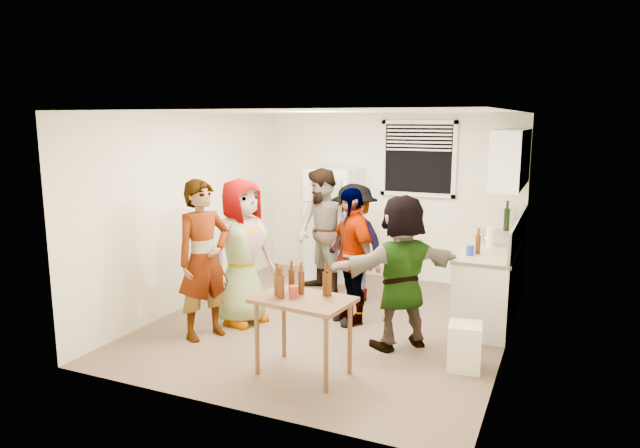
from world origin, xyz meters
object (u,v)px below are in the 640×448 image
at_px(wine_bottle, 506,231).
at_px(guest_orange, 399,346).
at_px(guest_back_left, 322,293).
at_px(guest_black, 351,321).
at_px(guest_grey, 244,322).
at_px(guest_back_right, 354,301).
at_px(beer_bottle_table, 279,297).
at_px(blue_cup, 470,255).
at_px(beer_bottle_counter, 478,254).
at_px(guest_stripe, 207,336).
at_px(serving_table, 304,373).
at_px(refrigerator, 334,223).
at_px(red_cup, 294,298).
at_px(kettle, 488,245).
at_px(trash_bin, 464,345).

relative_size(wine_bottle, guest_orange, 0.19).
relative_size(guest_back_left, guest_orange, 1.06).
bearing_deg(guest_black, guest_grey, -112.96).
bearing_deg(wine_bottle, guest_back_right, -147.04).
distance_m(beer_bottle_table, guest_grey, 1.66).
height_order(blue_cup, guest_black, blue_cup).
xyz_separation_m(beer_bottle_counter, guest_grey, (-2.59, -0.91, -0.90)).
bearing_deg(guest_grey, guest_stripe, -176.47).
xyz_separation_m(beer_bottle_table, guest_orange, (0.89, 1.09, -0.76)).
bearing_deg(guest_orange, wine_bottle, -153.63).
xyz_separation_m(blue_cup, serving_table, (-1.25, -1.79, -0.90)).
bearing_deg(guest_back_left, beer_bottle_table, -44.65).
bearing_deg(blue_cup, guest_back_right, 162.20).
height_order(refrigerator, guest_stripe, refrigerator).
xyz_separation_m(guest_back_left, guest_orange, (1.53, -1.41, 0.00)).
distance_m(blue_cup, red_cup, 2.26).
relative_size(refrigerator, guest_orange, 1.02).
distance_m(refrigerator, guest_back_right, 1.47).
bearing_deg(wine_bottle, refrigerator, -175.48).
bearing_deg(kettle, trash_bin, -73.66).
bearing_deg(wine_bottle, guest_back_left, -156.47).
height_order(serving_table, beer_bottle_table, beer_bottle_table).
relative_size(blue_cup, guest_orange, 0.07).
bearing_deg(guest_black, wine_bottle, 93.91).
relative_size(serving_table, guest_orange, 0.54).
bearing_deg(guest_grey, guest_black, -47.60).
xyz_separation_m(beer_bottle_table, guest_back_right, (-0.11, 2.35, -0.76)).
bearing_deg(guest_back_right, red_cup, -56.27).
xyz_separation_m(trash_bin, guest_back_left, (-2.27, 1.72, -0.25)).
height_order(refrigerator, red_cup, refrigerator).
distance_m(refrigerator, serving_table, 3.53).
relative_size(refrigerator, beer_bottle_counter, 7.67).
bearing_deg(guest_orange, kettle, -161.88).
relative_size(blue_cup, guest_back_right, 0.07).
bearing_deg(guest_back_right, trash_bin, -14.60).
xyz_separation_m(beer_bottle_table, guest_black, (0.14, 1.58, -0.76)).
height_order(guest_back_left, guest_black, guest_back_left).
xyz_separation_m(blue_cup, guest_black, (-1.34, -0.26, -0.90)).
height_order(refrigerator, guest_grey, refrigerator).
xyz_separation_m(blue_cup, guest_back_right, (-1.58, 0.51, -0.90)).
xyz_separation_m(trash_bin, guest_orange, (-0.74, 0.31, -0.25)).
bearing_deg(guest_back_right, refrigerator, 153.29).
height_order(beer_bottle_counter, guest_back_left, beer_bottle_counter).
relative_size(kettle, serving_table, 0.24).
bearing_deg(serving_table, blue_cup, 55.19).
bearing_deg(guest_back_left, guest_black, -18.93).
bearing_deg(red_cup, blue_cup, 53.76).
bearing_deg(guest_stripe, beer_bottle_counter, -37.91).
relative_size(red_cup, guest_orange, 0.07).
bearing_deg(guest_grey, trash_bin, -77.66).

